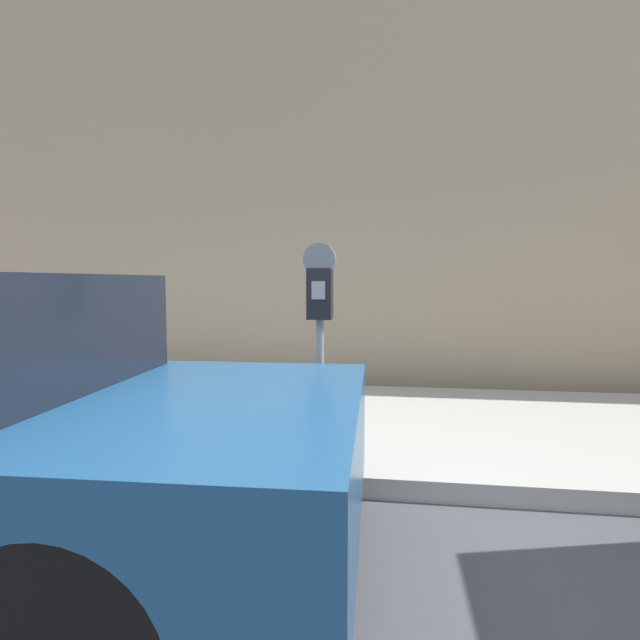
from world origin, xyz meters
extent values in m
plane|color=#47474C|center=(0.00, 0.00, 0.00)|extent=(60.00, 60.00, 0.00)
cube|color=#ADAAA3|center=(0.00, 2.20, 0.07)|extent=(24.00, 2.80, 0.14)
cube|color=tan|center=(0.00, 4.09, 2.55)|extent=(24.00, 0.30, 5.09)
cylinder|color=gray|center=(0.30, 0.99, 0.64)|extent=(0.05, 0.05, 1.00)
cube|color=black|center=(0.30, 0.99, 1.31)|extent=(0.16, 0.15, 0.34)
cube|color=gray|center=(0.30, 0.92, 1.33)|extent=(0.09, 0.01, 0.12)
cylinder|color=slate|center=(0.30, 0.99, 1.54)|extent=(0.21, 0.12, 0.21)
cylinder|color=black|center=(-0.20, 0.57, 0.36)|extent=(0.72, 0.24, 0.71)
camera|label=1|loc=(0.76, -2.29, 1.40)|focal=28.00mm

